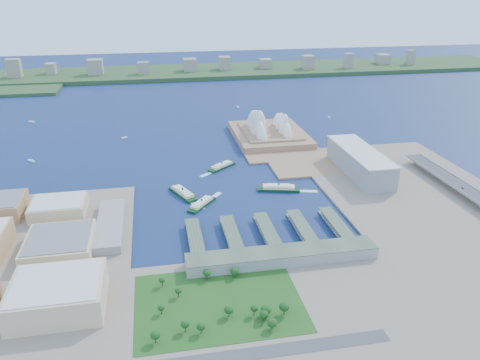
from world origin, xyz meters
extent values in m
plane|color=#0D193F|center=(0.00, 0.00, 0.00)|extent=(3000.00, 3000.00, 0.00)
cube|color=gray|center=(-250.00, -105.00, 1.50)|extent=(220.00, 390.00, 3.00)
cube|color=gray|center=(0.00, -210.00, 1.50)|extent=(720.00, 180.00, 3.00)
cube|color=gray|center=(240.00, -50.00, 1.50)|extent=(240.00, 500.00, 3.00)
cube|color=#966F52|center=(107.50, 260.00, 1.50)|extent=(135.00, 220.00, 3.00)
cube|color=#2D4926|center=(0.00, 980.00, 6.00)|extent=(2200.00, 260.00, 12.00)
cube|color=gray|center=(195.00, 80.00, 20.50)|extent=(45.00, 155.00, 35.00)
cube|color=gray|center=(15.00, -135.00, 9.00)|extent=(200.00, 28.00, 12.00)
imported|color=slate|center=(296.00, -25.77, 15.54)|extent=(1.93, 4.74, 1.38)
camera|label=1|loc=(-105.42, -534.01, 270.59)|focal=35.00mm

